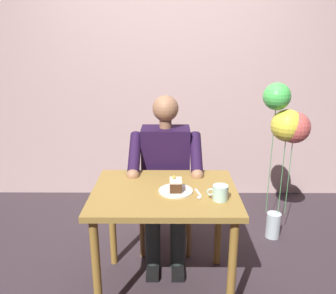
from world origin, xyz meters
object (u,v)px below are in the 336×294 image
at_px(seated_person, 166,176).
at_px(coffee_cup, 220,192).
at_px(chair, 166,184).
at_px(cake_slice, 176,185).
at_px(dining_table, 165,205).
at_px(dessert_spoon, 199,195).
at_px(balloon_display, 286,128).

relative_size(seated_person, coffee_cup, 9.96).
relative_size(chair, cake_slice, 8.70).
bearing_deg(chair, seated_person, 90.00).
distance_m(dining_table, coffee_cup, 0.38).
relative_size(coffee_cup, dessert_spoon, 0.87).
bearing_deg(cake_slice, seated_person, -81.73).
bearing_deg(balloon_display, chair, 2.67).
bearing_deg(dessert_spoon, chair, -73.65).
bearing_deg(dessert_spoon, seated_person, -68.66).
xyz_separation_m(dining_table, chair, (0.00, -0.62, -0.12)).
bearing_deg(dining_table, coffee_cup, 158.20).
height_order(coffee_cup, dessert_spoon, coffee_cup).
bearing_deg(dessert_spoon, coffee_cup, 156.58).
height_order(dining_table, coffee_cup, coffee_cup).
bearing_deg(coffee_cup, cake_slice, -23.29).
distance_m(dining_table, seated_person, 0.45).
relative_size(dining_table, dessert_spoon, 6.29).
relative_size(dessert_spoon, balloon_display, 0.11).
bearing_deg(dining_table, dessert_spoon, 159.16).
relative_size(cake_slice, coffee_cup, 0.84).
relative_size(chair, dessert_spoon, 6.35).
bearing_deg(balloon_display, dessert_spoon, 45.04).
xyz_separation_m(seated_person, coffee_cup, (-0.32, 0.58, 0.13)).
relative_size(dining_table, cake_slice, 8.62).
height_order(dining_table, chair, chair).
height_order(chair, dessert_spoon, chair).
height_order(dessert_spoon, balloon_display, balloon_display).
bearing_deg(dining_table, balloon_display, -144.93).
xyz_separation_m(coffee_cup, balloon_display, (-0.62, -0.79, 0.18)).
bearing_deg(coffee_cup, seated_person, -60.65).
bearing_deg(cake_slice, dining_table, -15.88).
bearing_deg(seated_person, cake_slice, 98.27).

